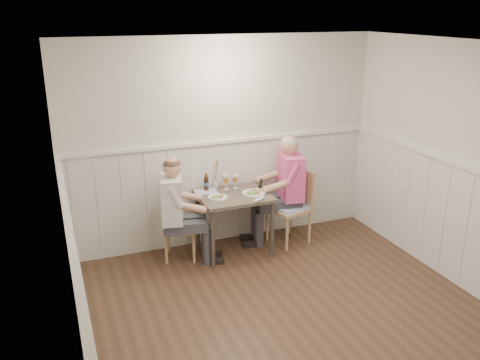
{
  "coord_description": "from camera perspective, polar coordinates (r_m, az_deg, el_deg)",
  "views": [
    {
      "loc": [
        -2.03,
        -3.54,
        2.9
      ],
      "look_at": [
        -0.02,
        1.64,
        1.0
      ],
      "focal_mm": 38.0,
      "sensor_mm": 36.0,
      "label": 1
    }
  ],
  "objects": [
    {
      "name": "beer_glass_a",
      "position": [
        6.31,
        -0.55,
        0.1
      ],
      "size": [
        0.07,
        0.07,
        0.18
      ],
      "color": "silver",
      "rests_on": "dining_table"
    },
    {
      "name": "diner_cream",
      "position": [
        5.96,
        -7.25,
        -4.45
      ],
      "size": [
        0.67,
        0.48,
        1.33
      ],
      "color": "#3F3F47",
      "rests_on": "ground"
    },
    {
      "name": "plate_diner",
      "position": [
        6.02,
        -2.57,
        -1.89
      ],
      "size": [
        0.23,
        0.23,
        0.06
      ],
      "color": "white",
      "rests_on": "dining_table"
    },
    {
      "name": "wainscot",
      "position": [
        5.19,
        4.04,
        -6.41
      ],
      "size": [
        4.0,
        4.49,
        1.34
      ],
      "color": "silver",
      "rests_on": "ground"
    },
    {
      "name": "beer_bottle",
      "position": [
        6.26,
        -3.8,
        -0.33
      ],
      "size": [
        0.06,
        0.06,
        0.22
      ],
      "color": "#321B0C",
      "rests_on": "dining_table"
    },
    {
      "name": "grass_vase",
      "position": [
        6.31,
        -2.78,
        0.63
      ],
      "size": [
        0.05,
        0.05,
        0.4
      ],
      "color": "silver",
      "rests_on": "dining_table"
    },
    {
      "name": "dining_table",
      "position": [
        6.17,
        -0.67,
        -2.57
      ],
      "size": [
        0.85,
        0.7,
        0.75
      ],
      "color": "#4F4035",
      "rests_on": "ground"
    },
    {
      "name": "room_shell",
      "position": [
        4.31,
        8.16,
        -0.01
      ],
      "size": [
        4.04,
        4.54,
        2.6
      ],
      "color": "silver",
      "rests_on": "ground"
    },
    {
      "name": "gingham_mat",
      "position": [
        6.24,
        -3.87,
        -1.3
      ],
      "size": [
        0.28,
        0.23,
        0.01
      ],
      "color": "#6877B6",
      "rests_on": "dining_table"
    },
    {
      "name": "ground_plane",
      "position": [
        5.01,
        7.33,
        -16.68
      ],
      "size": [
        4.5,
        4.5,
        0.0
      ],
      "primitive_type": "plane",
      "color": "#432E1D"
    },
    {
      "name": "chair_left",
      "position": [
        6.14,
        -7.21,
        -4.95
      ],
      "size": [
        0.48,
        0.48,
        0.8
      ],
      "color": "#A97F53",
      "rests_on": "ground"
    },
    {
      "name": "man_in_pink",
      "position": [
        6.51,
        5.26,
        -1.93
      ],
      "size": [
        0.71,
        0.5,
        1.43
      ],
      "color": "#3F3F47",
      "rests_on": "ground"
    },
    {
      "name": "beer_glass_b",
      "position": [
        6.27,
        -1.6,
        0.08
      ],
      "size": [
        0.08,
        0.08,
        0.2
      ],
      "color": "silver",
      "rests_on": "dining_table"
    },
    {
      "name": "rolled_napkin",
      "position": [
        5.93,
        2.15,
        -2.19
      ],
      "size": [
        0.17,
        0.12,
        0.04
      ],
      "color": "white",
      "rests_on": "dining_table"
    },
    {
      "name": "plate_man",
      "position": [
        6.15,
        1.52,
        -1.38
      ],
      "size": [
        0.28,
        0.28,
        0.07
      ],
      "color": "white",
      "rests_on": "dining_table"
    },
    {
      "name": "chair_right",
      "position": [
        6.53,
        5.91,
        -2.65
      ],
      "size": [
        0.55,
        0.55,
        0.95
      ],
      "color": "#A97F53",
      "rests_on": "ground"
    }
  ]
}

